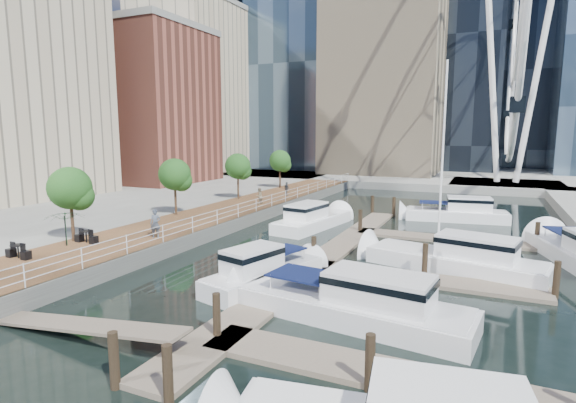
# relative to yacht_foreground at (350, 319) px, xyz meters

# --- Properties ---
(ground) EXTENTS (520.00, 520.00, 0.00)m
(ground) POSITION_rel_yacht_foreground_xyz_m (-6.99, -1.84, 0.00)
(ground) COLOR black
(ground) RESTS_ON ground
(boardwalk) EXTENTS (6.00, 60.00, 1.00)m
(boardwalk) POSITION_rel_yacht_foreground_xyz_m (-15.99, 13.16, 0.50)
(boardwalk) COLOR brown
(boardwalk) RESTS_ON ground
(seawall) EXTENTS (0.25, 60.00, 1.00)m
(seawall) POSITION_rel_yacht_foreground_xyz_m (-12.99, 13.16, 0.50)
(seawall) COLOR #595954
(seawall) RESTS_ON ground
(land_far) EXTENTS (200.00, 114.00, 1.00)m
(land_far) POSITION_rel_yacht_foreground_xyz_m (-6.99, 100.16, 0.50)
(land_far) COLOR gray
(land_far) RESTS_ON ground
(pier) EXTENTS (14.00, 12.00, 1.00)m
(pier) POSITION_rel_yacht_foreground_xyz_m (7.01, 50.16, 0.50)
(pier) COLOR gray
(pier) RESTS_ON ground
(railing) EXTENTS (0.10, 60.00, 1.05)m
(railing) POSITION_rel_yacht_foreground_xyz_m (-13.09, 13.16, 1.52)
(railing) COLOR white
(railing) RESTS_ON boardwalk
(floating_docks) EXTENTS (16.00, 34.00, 2.60)m
(floating_docks) POSITION_rel_yacht_foreground_xyz_m (0.97, 8.14, 0.49)
(floating_docks) COLOR #6D6051
(floating_docks) RESTS_ON ground
(midrise_condos) EXTENTS (19.00, 67.00, 28.00)m
(midrise_condos) POSITION_rel_yacht_foreground_xyz_m (-40.56, 24.98, 13.42)
(midrise_condos) COLOR #BCAD8E
(midrise_condos) RESTS_ON ground
(street_trees) EXTENTS (2.60, 42.60, 4.60)m
(street_trees) POSITION_rel_yacht_foreground_xyz_m (-18.39, 12.16, 4.29)
(street_trees) COLOR #3F2B1C
(street_trees) RESTS_ON ground
(yacht_foreground) EXTENTS (11.05, 4.16, 2.15)m
(yacht_foreground) POSITION_rel_yacht_foreground_xyz_m (0.00, 0.00, 0.00)
(yacht_foreground) COLOR silver
(yacht_foreground) RESTS_ON ground
(pedestrian_near) EXTENTS (0.79, 0.67, 1.84)m
(pedestrian_near) POSITION_rel_yacht_foreground_xyz_m (-14.34, 4.96, 1.92)
(pedestrian_near) COLOR #454E5C
(pedestrian_near) RESTS_ON boardwalk
(pedestrian_mid) EXTENTS (0.79, 0.90, 1.55)m
(pedestrian_mid) POSITION_rel_yacht_foreground_xyz_m (-14.71, 19.77, 1.77)
(pedestrian_mid) COLOR gray
(pedestrian_mid) RESTS_ON boardwalk
(pedestrian_far) EXTENTS (0.92, 0.75, 1.47)m
(pedestrian_far) POSITION_rel_yacht_foreground_xyz_m (-14.80, 26.18, 1.74)
(pedestrian_far) COLOR #383E46
(pedestrian_far) RESTS_ON boardwalk
(moored_yachts) EXTENTS (23.61, 35.84, 11.50)m
(moored_yachts) POSITION_rel_yacht_foreground_xyz_m (2.70, 9.55, 0.00)
(moored_yachts) COLOR white
(moored_yachts) RESTS_ON ground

